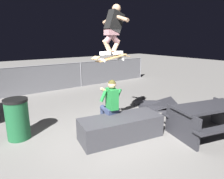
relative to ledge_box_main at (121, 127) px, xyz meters
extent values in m
plane|color=slate|center=(-0.29, 0.14, -0.26)|extent=(40.00, 40.00, 0.00)
cube|color=#38383D|center=(0.00, 0.00, 0.00)|extent=(2.04, 1.09, 0.52)
cube|color=#2D3856|center=(-0.01, 0.33, 0.32)|extent=(0.32, 0.20, 0.12)
cube|color=#1E7233|center=(-0.01, 0.33, 0.63)|extent=(0.26, 0.37, 0.50)
sphere|color=tan|center=(-0.01, 0.33, 0.98)|extent=(0.20, 0.20, 0.20)
sphere|color=#403C19|center=(-0.01, 0.33, 1.00)|extent=(0.19, 0.19, 0.19)
cylinder|color=#1E7233|center=(-0.20, 0.43, 0.71)|extent=(0.20, 0.11, 0.29)
cylinder|color=tan|center=(-0.10, 0.51, 0.81)|extent=(0.25, 0.11, 0.19)
cylinder|color=#1E7233|center=(0.20, 0.35, 0.71)|extent=(0.20, 0.11, 0.29)
cylinder|color=tan|center=(0.13, 0.47, 0.81)|extent=(0.25, 0.11, 0.19)
cylinder|color=#2D3856|center=(-0.06, 0.54, 0.30)|extent=(0.21, 0.42, 0.14)
cylinder|color=#2D3856|center=(-0.03, 0.74, 0.02)|extent=(0.11, 0.11, 0.48)
cube|color=white|center=(-0.02, 0.79, -0.22)|extent=(0.15, 0.27, 0.08)
cylinder|color=#2D3856|center=(0.11, 0.51, 0.30)|extent=(0.21, 0.42, 0.14)
cylinder|color=#2D3856|center=(0.15, 0.71, 0.02)|extent=(0.11, 0.11, 0.48)
cube|color=white|center=(0.16, 0.76, -0.22)|extent=(0.15, 0.27, 0.08)
cube|color=#AD8451|center=(0.04, 0.43, 1.60)|extent=(0.80, 0.23, 0.16)
cube|color=#AD8451|center=(0.49, 0.44, 1.62)|extent=(0.13, 0.20, 0.04)
cube|color=#AD8451|center=(-0.41, 0.41, 1.62)|extent=(0.12, 0.20, 0.07)
cube|color=#99999E|center=(0.32, 0.44, 1.58)|extent=(0.07, 0.16, 0.04)
cylinder|color=white|center=(0.32, 0.53, 1.55)|extent=(0.06, 0.03, 0.05)
cylinder|color=white|center=(0.33, 0.35, 1.55)|extent=(0.06, 0.03, 0.05)
cube|color=#99999E|center=(-0.24, 0.42, 1.58)|extent=(0.07, 0.16, 0.04)
cylinder|color=white|center=(-0.24, 0.51, 1.55)|extent=(0.06, 0.03, 0.05)
cylinder|color=white|center=(-0.23, 0.33, 1.55)|extent=(0.06, 0.03, 0.05)
cube|color=white|center=(0.22, 0.43, 1.71)|extent=(0.26, 0.11, 0.08)
cube|color=white|center=(-0.14, 0.42, 1.71)|extent=(0.26, 0.11, 0.08)
cylinder|color=tan|center=(0.17, 0.43, 1.87)|extent=(0.24, 0.11, 0.31)
cylinder|color=#715054|center=(0.10, 0.43, 2.07)|extent=(0.34, 0.14, 0.33)
cylinder|color=tan|center=(-0.08, 0.42, 1.87)|extent=(0.24, 0.11, 0.31)
cylinder|color=#715054|center=(-0.01, 0.42, 2.07)|extent=(0.34, 0.14, 0.33)
cube|color=#715054|center=(0.04, 0.43, 2.17)|extent=(0.31, 0.21, 0.12)
cube|color=black|center=(0.12, 0.43, 2.41)|extent=(0.46, 0.24, 0.52)
sphere|color=tan|center=(0.18, 0.43, 2.69)|extent=(0.20, 0.20, 0.20)
cylinder|color=tan|center=(0.14, 0.65, 2.47)|extent=(0.10, 0.45, 0.19)
cylinder|color=tan|center=(0.15, 0.21, 2.47)|extent=(0.10, 0.45, 0.19)
cube|color=#28282D|center=(2.28, 0.91, -0.23)|extent=(1.46, 1.40, 0.06)
cube|color=#28282D|center=(2.28, 0.91, -0.15)|extent=(1.42, 1.37, 0.40)
cube|color=#28282D|center=(2.28, 1.24, -0.16)|extent=(0.88, 0.69, 0.19)
cube|color=#28282D|center=(2.28, 0.58, -0.16)|extent=(0.88, 0.69, 0.19)
cube|color=#28282D|center=(1.81, -1.10, 0.46)|extent=(1.82, 1.11, 0.06)
cube|color=#28282D|center=(1.94, -0.57, 0.16)|extent=(1.71, 0.66, 0.04)
cube|color=#28282D|center=(1.06, -0.91, 0.10)|extent=(0.34, 1.08, 0.72)
cylinder|color=#19512D|center=(-1.96, 1.38, 0.20)|extent=(0.51, 0.51, 0.91)
cylinder|color=black|center=(-1.96, 1.38, 0.68)|extent=(0.54, 0.54, 0.06)
cylinder|color=slate|center=(1.71, 5.30, 0.33)|extent=(0.05, 0.05, 1.18)
cylinder|color=slate|center=(5.71, 5.30, 0.33)|extent=(0.05, 0.05, 1.18)
cylinder|color=slate|center=(-0.29, 5.30, 0.92)|extent=(12.00, 0.04, 0.04)
cube|color=#59595E|center=(-0.29, 5.30, 0.33)|extent=(12.00, 0.01, 1.18)
camera|label=1|loc=(-2.73, -3.42, 2.04)|focal=32.12mm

